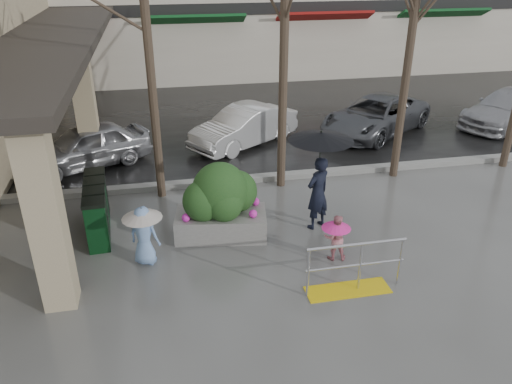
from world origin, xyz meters
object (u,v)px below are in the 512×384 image
object	(u,v)px
car_b	(244,126)
child_pink	(336,234)
planter	(221,202)
news_boxes	(97,208)
woman	(319,168)
car_c	(376,115)
handrail	(352,273)
car_a	(86,146)
child_blue	(143,230)
car_d	(508,108)

from	to	relation	value
car_b	child_pink	bearing A→B (deg)	-28.82
planter	news_boxes	world-z (taller)	planter
woman	car_c	size ratio (longest dim) A/B	0.52
child_pink	handrail	bearing A→B (deg)	97.34
planter	car_c	bearing A→B (deg)	43.29
planter	car_a	xyz separation A→B (m)	(-3.32, 4.70, -0.20)
child_pink	car_b	bearing A→B (deg)	-74.72
child_pink	car_c	size ratio (longest dim) A/B	0.22
child_pink	car_c	distance (m)	8.29
car_a	car_b	size ratio (longest dim) A/B	0.97
woman	child_blue	world-z (taller)	woman
news_boxes	car_d	world-z (taller)	car_d
car_c	car_b	bearing A→B (deg)	-121.77
car_b	child_blue	bearing A→B (deg)	-60.59
news_boxes	car_d	bearing A→B (deg)	15.65
planter	car_d	bearing A→B (deg)	26.94
handrail	car_d	xyz separation A→B (m)	(9.13, 8.21, 0.25)
child_blue	car_b	bearing A→B (deg)	-91.43
handrail	child_blue	bearing A→B (deg)	155.52
car_c	car_d	size ratio (longest dim) A/B	1.04
news_boxes	car_c	distance (m)	10.24
child_pink	car_a	size ratio (longest dim) A/B	0.27
car_b	planter	bearing A→B (deg)	-49.30
news_boxes	car_b	size ratio (longest dim) A/B	0.55
child_pink	car_c	bearing A→B (deg)	-109.02
child_pink	child_blue	xyz separation A→B (m)	(-3.81, 0.62, 0.19)
handrail	planter	size ratio (longest dim) A/B	0.90
child_blue	news_boxes	bearing A→B (deg)	-30.62
woman	planter	xyz separation A→B (m)	(-2.19, 0.07, -0.64)
car_c	car_a	bearing A→B (deg)	-118.21
child_pink	news_boxes	distance (m)	5.30
woman	car_c	distance (m)	7.18
car_c	car_d	world-z (taller)	same
car_d	woman	bearing A→B (deg)	-84.59
child_blue	news_boxes	xyz separation A→B (m)	(-1.03, 1.52, -0.19)
child_pink	car_b	size ratio (longest dim) A/B	0.26
woman	car_c	world-z (taller)	woman
child_pink	news_boxes	bearing A→B (deg)	-13.71
car_d	child_blue	bearing A→B (deg)	-90.41
handrail	car_a	world-z (taller)	car_a
car_b	handrail	bearing A→B (deg)	-29.89
handrail	car_a	size ratio (longest dim) A/B	0.51
planter	car_b	xyz separation A→B (m)	(1.52, 5.57, -0.20)
handrail	news_boxes	size ratio (longest dim) A/B	0.91
news_boxes	car_d	distance (m)	14.78
planter	news_boxes	xyz separation A→B (m)	(-2.69, 0.73, -0.25)
car_c	planter	bearing A→B (deg)	-81.70
news_boxes	car_b	xyz separation A→B (m)	(4.22, 4.84, 0.05)
woman	handrail	bearing A→B (deg)	59.46
news_boxes	car_a	xyz separation A→B (m)	(-0.62, 3.97, 0.05)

